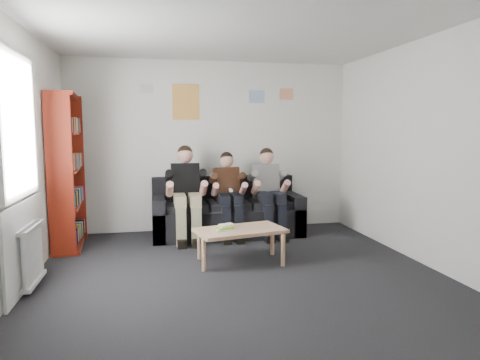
# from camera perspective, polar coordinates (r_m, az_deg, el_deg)

# --- Properties ---
(room_shell) EXTENTS (5.00, 5.00, 5.00)m
(room_shell) POSITION_cam_1_polar(r_m,az_deg,el_deg) (4.47, 0.40, 3.35)
(room_shell) COLOR black
(room_shell) RESTS_ON ground
(sofa) EXTENTS (2.26, 0.92, 0.87)m
(sofa) POSITION_cam_1_polar(r_m,az_deg,el_deg) (6.65, -1.81, -4.56)
(sofa) COLOR black
(sofa) RESTS_ON ground
(bookshelf) EXTENTS (0.31, 0.94, 2.09)m
(bookshelf) POSITION_cam_1_polar(r_m,az_deg,el_deg) (6.24, -22.01, 1.01)
(bookshelf) COLOR maroon
(bookshelf) RESTS_ON ground
(coffee_table) EXTENTS (1.05, 0.58, 0.42)m
(coffee_table) POSITION_cam_1_polar(r_m,az_deg,el_deg) (5.22, 0.02, -7.05)
(coffee_table) COLOR #DEA680
(coffee_table) RESTS_ON ground
(game_cases) EXTENTS (0.23, 0.21, 0.06)m
(game_cases) POSITION_cam_1_polar(r_m,az_deg,el_deg) (5.16, -1.95, -6.33)
(game_cases) COLOR silver
(game_cases) RESTS_ON coffee_table
(person_left) EXTENTS (0.43, 0.91, 1.38)m
(person_left) POSITION_cam_1_polar(r_m,az_deg,el_deg) (6.32, -7.15, -1.78)
(person_left) COLOR black
(person_left) RESTS_ON sofa
(person_middle) EXTENTS (0.37, 0.80, 1.28)m
(person_middle) POSITION_cam_1_polar(r_m,az_deg,el_deg) (6.40, -1.52, -1.97)
(person_middle) COLOR #4E2A1A
(person_middle) RESTS_ON sofa
(person_right) EXTENTS (0.40, 0.86, 1.34)m
(person_right) POSITION_cam_1_polar(r_m,az_deg,el_deg) (6.53, 3.93, -1.62)
(person_right) COLOR silver
(person_right) RESTS_ON sofa
(radiator) EXTENTS (0.10, 0.64, 0.60)m
(radiator) POSITION_cam_1_polar(r_m,az_deg,el_deg) (4.89, -25.95, -8.92)
(radiator) COLOR white
(radiator) RESTS_ON ground
(window) EXTENTS (0.05, 1.30, 2.36)m
(window) POSITION_cam_1_polar(r_m,az_deg,el_deg) (4.78, -27.22, -1.03)
(window) COLOR white
(window) RESTS_ON room_shell
(poster_large) EXTENTS (0.42, 0.01, 0.55)m
(poster_large) POSITION_cam_1_polar(r_m,az_deg,el_deg) (6.89, -7.23, 10.28)
(poster_large) COLOR #D9C04C
(poster_large) RESTS_ON room_shell
(poster_blue) EXTENTS (0.25, 0.01, 0.20)m
(poster_blue) POSITION_cam_1_polar(r_m,az_deg,el_deg) (7.07, 2.26, 11.04)
(poster_blue) COLOR #3D7FD0
(poster_blue) RESTS_ON room_shell
(poster_pink) EXTENTS (0.22, 0.01, 0.18)m
(poster_pink) POSITION_cam_1_polar(r_m,az_deg,el_deg) (7.21, 6.20, 11.32)
(poster_pink) COLOR #C43D77
(poster_pink) RESTS_ON room_shell
(poster_sign) EXTENTS (0.20, 0.01, 0.14)m
(poster_sign) POSITION_cam_1_polar(r_m,az_deg,el_deg) (6.88, -12.35, 11.85)
(poster_sign) COLOR silver
(poster_sign) RESTS_ON room_shell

